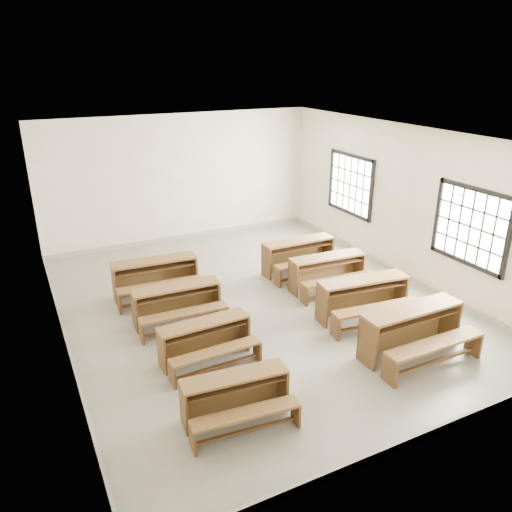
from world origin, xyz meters
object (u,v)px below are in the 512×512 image
desk_set_0 (236,394)px  desk_set_7 (299,254)px  desk_set_4 (413,328)px  desk_set_5 (364,296)px  desk_set_3 (156,275)px  desk_set_1 (206,338)px  desk_set_2 (177,302)px  desk_set_6 (328,270)px

desk_set_0 → desk_set_7: bearing=54.9°
desk_set_4 → desk_set_5: (0.05, 1.31, -0.02)m
desk_set_3 → desk_set_5: size_ratio=0.96×
desk_set_1 → desk_set_2: desk_set_2 is taller
desk_set_6 → desk_set_0: bearing=-136.2°
desk_set_1 → desk_set_5: size_ratio=0.83×
desk_set_5 → desk_set_7: bearing=95.3°
desk_set_5 → desk_set_6: size_ratio=1.08×
desk_set_1 → desk_set_3: 2.60m
desk_set_1 → desk_set_2: size_ratio=0.93×
desk_set_0 → desk_set_6: 4.33m
desk_set_6 → desk_set_3: bearing=162.3°
desk_set_1 → desk_set_3: bearing=88.9°
desk_set_4 → desk_set_7: (0.10, 3.64, -0.03)m
desk_set_6 → desk_set_7: size_ratio=1.00×
desk_set_7 → desk_set_3: bearing=175.2°
desk_set_2 → desk_set_6: size_ratio=0.96×
desk_set_5 → desk_set_6: desk_set_5 is taller
desk_set_4 → desk_set_6: desk_set_4 is taller
desk_set_2 → desk_set_3: 1.25m
desk_set_6 → desk_set_7: desk_set_7 is taller
desk_set_3 → desk_set_0: bearing=-87.8°
desk_set_5 → desk_set_6: bearing=91.2°
desk_set_0 → desk_set_6: desk_set_6 is taller
desk_set_1 → desk_set_3: size_ratio=0.86×
desk_set_5 → desk_set_7: 2.34m
desk_set_0 → desk_set_4: 3.16m
desk_set_1 → desk_set_4: bearing=-25.8°
desk_set_1 → desk_set_4: 3.29m
desk_set_5 → desk_set_2: bearing=162.7°
desk_set_6 → desk_set_7: bearing=98.1°
desk_set_0 → desk_set_3: 4.07m
desk_set_6 → desk_set_1: bearing=-153.7°
desk_set_4 → desk_set_3: bearing=128.0°
desk_set_2 → desk_set_5: size_ratio=0.89×
desk_set_0 → desk_set_4: desk_set_4 is taller
desk_set_2 → desk_set_5: (3.08, -1.36, 0.04)m
desk_set_4 → desk_set_5: 1.31m
desk_set_0 → desk_set_1: desk_set_1 is taller
desk_set_0 → desk_set_4: size_ratio=0.84×
desk_set_4 → desk_set_5: size_ratio=0.99×
desk_set_2 → desk_set_4: bearing=-39.1°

